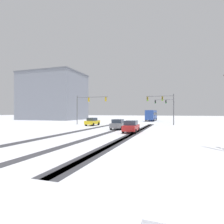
{
  "coord_description": "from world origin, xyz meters",
  "views": [
    {
      "loc": [
        10.59,
        -7.96,
        2.75
      ],
      "look_at": [
        0.0,
        23.65,
        2.8
      ],
      "focal_mm": 29.96,
      "sensor_mm": 36.0,
      "label": 1
    }
  ],
  "objects_px": {
    "traffic_signal_far_right": "(167,105)",
    "bus_oncoming": "(151,115)",
    "traffic_signal_near_right": "(164,103)",
    "office_building_far_left_block": "(53,96)",
    "car_red_third": "(131,127)",
    "car_grey_second": "(118,124)",
    "traffic_signal_near_left": "(87,104)",
    "car_yellow_cab_lead": "(92,122)"
  },
  "relations": [
    {
      "from": "traffic_signal_near_right",
      "to": "office_building_far_left_block",
      "type": "xyz_separation_m",
      "value": [
        -41.83,
        20.85,
        4.19
      ]
    },
    {
      "from": "car_yellow_cab_lead",
      "to": "bus_oncoming",
      "type": "distance_m",
      "value": 26.85
    },
    {
      "from": "office_building_far_left_block",
      "to": "bus_oncoming",
      "type": "bearing_deg",
      "value": 0.01
    },
    {
      "from": "office_building_far_left_block",
      "to": "car_grey_second",
      "type": "bearing_deg",
      "value": -41.95
    },
    {
      "from": "car_yellow_cab_lead",
      "to": "car_red_third",
      "type": "xyz_separation_m",
      "value": [
        10.55,
        -10.5,
        0.0
      ]
    },
    {
      "from": "office_building_far_left_block",
      "to": "traffic_signal_far_right",
      "type": "bearing_deg",
      "value": -11.94
    },
    {
      "from": "traffic_signal_far_right",
      "to": "car_red_third",
      "type": "distance_m",
      "value": 27.35
    },
    {
      "from": "traffic_signal_far_right",
      "to": "car_yellow_cab_lead",
      "type": "xyz_separation_m",
      "value": [
        -14.24,
        -16.34,
        -3.78
      ]
    },
    {
      "from": "car_red_third",
      "to": "car_grey_second",
      "type": "bearing_deg",
      "value": 127.23
    },
    {
      "from": "traffic_signal_near_left",
      "to": "bus_oncoming",
      "type": "distance_m",
      "value": 25.65
    },
    {
      "from": "bus_oncoming",
      "to": "traffic_signal_near_left",
      "type": "bearing_deg",
      "value": -116.52
    },
    {
      "from": "traffic_signal_near_right",
      "to": "office_building_far_left_block",
      "type": "bearing_deg",
      "value": 153.51
    },
    {
      "from": "car_grey_second",
      "to": "traffic_signal_far_right",
      "type": "bearing_deg",
      "value": 73.47
    },
    {
      "from": "car_grey_second",
      "to": "car_red_third",
      "type": "xyz_separation_m",
      "value": [
        3.07,
        -4.04,
        0.0
      ]
    },
    {
      "from": "traffic_signal_near_right",
      "to": "car_yellow_cab_lead",
      "type": "relative_size",
      "value": 1.56
    },
    {
      "from": "car_grey_second",
      "to": "bus_oncoming",
      "type": "distance_m",
      "value": 31.75
    },
    {
      "from": "traffic_signal_near_left",
      "to": "traffic_signal_far_right",
      "type": "xyz_separation_m",
      "value": [
        16.52,
        13.93,
        -0.1
      ]
    },
    {
      "from": "traffic_signal_near_left",
      "to": "office_building_far_left_block",
      "type": "relative_size",
      "value": 0.34
    },
    {
      "from": "traffic_signal_far_right",
      "to": "bus_oncoming",
      "type": "height_order",
      "value": "traffic_signal_far_right"
    },
    {
      "from": "traffic_signal_near_right",
      "to": "car_red_third",
      "type": "bearing_deg",
      "value": -103.28
    },
    {
      "from": "bus_oncoming",
      "to": "traffic_signal_near_right",
      "type": "bearing_deg",
      "value": -76.67
    },
    {
      "from": "traffic_signal_near_right",
      "to": "car_red_third",
      "type": "distance_m",
      "value": 15.75
    },
    {
      "from": "car_red_third",
      "to": "office_building_far_left_block",
      "type": "distance_m",
      "value": 52.99
    },
    {
      "from": "traffic_signal_far_right",
      "to": "car_red_third",
      "type": "xyz_separation_m",
      "value": [
        -3.7,
        -26.84,
        -3.78
      ]
    },
    {
      "from": "traffic_signal_near_left",
      "to": "car_yellow_cab_lead",
      "type": "height_order",
      "value": "traffic_signal_near_left"
    },
    {
      "from": "car_grey_second",
      "to": "traffic_signal_near_right",
      "type": "bearing_deg",
      "value": 58.74
    },
    {
      "from": "car_red_third",
      "to": "traffic_signal_near_left",
      "type": "bearing_deg",
      "value": 134.82
    },
    {
      "from": "traffic_signal_near_left",
      "to": "office_building_far_left_block",
      "type": "bearing_deg",
      "value": 138.17
    },
    {
      "from": "traffic_signal_far_right",
      "to": "office_building_far_left_block",
      "type": "bearing_deg",
      "value": 168.06
    },
    {
      "from": "car_red_third",
      "to": "bus_oncoming",
      "type": "distance_m",
      "value": 35.78
    },
    {
      "from": "traffic_signal_far_right",
      "to": "bus_oncoming",
      "type": "relative_size",
      "value": 0.59
    },
    {
      "from": "traffic_signal_near_right",
      "to": "car_grey_second",
      "type": "distance_m",
      "value": 13.24
    },
    {
      "from": "car_red_third",
      "to": "bus_oncoming",
      "type": "xyz_separation_m",
      "value": [
        -1.43,
        35.73,
        1.18
      ]
    },
    {
      "from": "traffic_signal_far_right",
      "to": "bus_oncoming",
      "type": "xyz_separation_m",
      "value": [
        -5.13,
        8.89,
        -2.61
      ]
    },
    {
      "from": "traffic_signal_far_right",
      "to": "car_grey_second",
      "type": "height_order",
      "value": "traffic_signal_far_right"
    },
    {
      "from": "car_grey_second",
      "to": "traffic_signal_near_left",
      "type": "bearing_deg",
      "value": 137.73
    },
    {
      "from": "car_yellow_cab_lead",
      "to": "car_grey_second",
      "type": "distance_m",
      "value": 9.88
    },
    {
      "from": "traffic_signal_far_right",
      "to": "car_grey_second",
      "type": "bearing_deg",
      "value": -106.53
    },
    {
      "from": "traffic_signal_near_left",
      "to": "bus_oncoming",
      "type": "relative_size",
      "value": 0.68
    },
    {
      "from": "car_red_third",
      "to": "car_yellow_cab_lead",
      "type": "bearing_deg",
      "value": 135.13
    },
    {
      "from": "traffic_signal_near_left",
      "to": "office_building_far_left_block",
      "type": "height_order",
      "value": "office_building_far_left_block"
    },
    {
      "from": "traffic_signal_near_right",
      "to": "bus_oncoming",
      "type": "xyz_separation_m",
      "value": [
        -4.94,
        20.85,
        -2.63
      ]
    }
  ]
}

